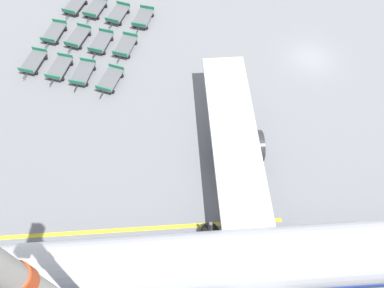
% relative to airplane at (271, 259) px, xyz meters
% --- Properties ---
extents(ground_plane, '(500.00, 500.00, 0.00)m').
position_rel_airplane_xyz_m(ground_plane, '(-19.95, 5.40, -3.07)').
color(ground_plane, gray).
extents(airplane, '(34.37, 43.09, 13.15)m').
position_rel_airplane_xyz_m(airplane, '(0.00, 0.00, 0.00)').
color(airplane, silver).
rests_on(airplane, ground_plane).
extents(baggage_dolly_row_near_col_a, '(3.58, 2.16, 0.92)m').
position_rel_airplane_xyz_m(baggage_dolly_row_near_col_a, '(-25.74, -18.28, -2.60)').
color(baggage_dolly_row_near_col_a, slate).
rests_on(baggage_dolly_row_near_col_a, ground_plane).
extents(baggage_dolly_row_near_col_b, '(3.58, 1.95, 0.92)m').
position_rel_airplane_xyz_m(baggage_dolly_row_near_col_b, '(-21.54, -19.41, -2.60)').
color(baggage_dolly_row_near_col_b, slate).
rests_on(baggage_dolly_row_near_col_b, ground_plane).
extents(baggage_dolly_row_near_col_c, '(3.58, 1.97, 0.92)m').
position_rel_airplane_xyz_m(baggage_dolly_row_near_col_c, '(-17.55, -20.30, -2.60)').
color(baggage_dolly_row_near_col_c, slate).
rests_on(baggage_dolly_row_near_col_c, ground_plane).
extents(baggage_dolly_row_mid_a_col_a, '(3.58, 2.12, 0.92)m').
position_rel_airplane_xyz_m(baggage_dolly_row_mid_a_col_a, '(-25.39, -16.10, -2.60)').
color(baggage_dolly_row_mid_a_col_a, slate).
rests_on(baggage_dolly_row_mid_a_col_a, ground_plane).
extents(baggage_dolly_row_mid_a_col_b, '(3.58, 2.14, 0.92)m').
position_rel_airplane_xyz_m(baggage_dolly_row_mid_a_col_b, '(-21.05, -16.94, -2.60)').
color(baggage_dolly_row_mid_a_col_b, slate).
rests_on(baggage_dolly_row_mid_a_col_b, ground_plane).
extents(baggage_dolly_row_mid_a_col_c, '(3.58, 1.97, 0.92)m').
position_rel_airplane_xyz_m(baggage_dolly_row_mid_a_col_c, '(-16.94, -17.73, -2.60)').
color(baggage_dolly_row_mid_a_col_c, slate).
rests_on(baggage_dolly_row_mid_a_col_c, ground_plane).
extents(baggage_dolly_row_mid_b_col_a, '(3.58, 2.18, 0.92)m').
position_rel_airplane_xyz_m(baggage_dolly_row_mid_b_col_a, '(-24.62, -13.65, -2.60)').
color(baggage_dolly_row_mid_b_col_a, slate).
rests_on(baggage_dolly_row_mid_b_col_a, ground_plane).
extents(baggage_dolly_row_mid_b_col_b, '(3.58, 2.04, 0.92)m').
position_rel_airplane_xyz_m(baggage_dolly_row_mid_b_col_b, '(-20.45, -14.59, -2.60)').
color(baggage_dolly_row_mid_b_col_b, slate).
rests_on(baggage_dolly_row_mid_b_col_b, ground_plane).
extents(baggage_dolly_row_mid_b_col_c, '(3.58, 1.91, 0.92)m').
position_rel_airplane_xyz_m(baggage_dolly_row_mid_b_col_c, '(-16.44, -15.48, -2.60)').
color(baggage_dolly_row_mid_b_col_c, slate).
rests_on(baggage_dolly_row_mid_b_col_c, ground_plane).
extents(baggage_dolly_row_far_col_a, '(3.58, 1.98, 0.92)m').
position_rel_airplane_xyz_m(baggage_dolly_row_far_col_a, '(-24.16, -11.02, -2.60)').
color(baggage_dolly_row_far_col_a, slate).
rests_on(baggage_dolly_row_far_col_a, ground_plane).
extents(baggage_dolly_row_far_col_b, '(3.59, 2.05, 0.92)m').
position_rel_airplane_xyz_m(baggage_dolly_row_far_col_b, '(-20.08, -12.18, -2.60)').
color(baggage_dolly_row_far_col_b, slate).
rests_on(baggage_dolly_row_far_col_b, ground_plane).
extents(baggage_dolly_row_far_col_c, '(3.58, 2.16, 0.92)m').
position_rel_airplane_xyz_m(baggage_dolly_row_far_col_c, '(-15.80, -12.88, -2.60)').
color(baggage_dolly_row_far_col_c, slate).
rests_on(baggage_dolly_row_far_col_c, ground_plane).
extents(stand_guidance_stripe, '(2.98, 21.44, 0.01)m').
position_rel_airplane_xyz_m(stand_guidance_stripe, '(-2.38, -9.20, -3.07)').
color(stand_guidance_stripe, yellow).
rests_on(stand_guidance_stripe, ground_plane).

